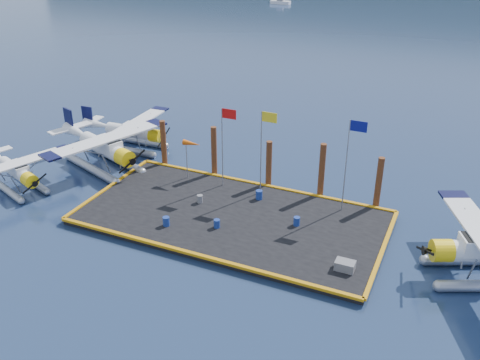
# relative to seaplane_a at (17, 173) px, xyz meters

# --- Properties ---
(ground) EXTENTS (4000.00, 4000.00, 0.00)m
(ground) POSITION_rel_seaplane_a_xyz_m (16.47, 2.31, -1.31)
(ground) COLOR navy
(ground) RESTS_ON ground
(dock) EXTENTS (20.00, 10.00, 0.40)m
(dock) POSITION_rel_seaplane_a_xyz_m (16.47, 2.31, -1.11)
(dock) COLOR black
(dock) RESTS_ON ground
(dock_bumpers) EXTENTS (20.25, 10.25, 0.18)m
(dock_bumpers) POSITION_rel_seaplane_a_xyz_m (16.47, 2.31, -0.82)
(dock_bumpers) COLOR #C1800B
(dock_bumpers) RESTS_ON dock
(seaplane_a) EXTENTS (7.84, 8.32, 3.00)m
(seaplane_a) POSITION_rel_seaplane_a_xyz_m (0.00, 0.00, 0.00)
(seaplane_a) COLOR #999DA7
(seaplane_a) RESTS_ON ground
(seaplane_b) EXTENTS (9.93, 10.54, 3.80)m
(seaplane_b) POSITION_rel_seaplane_a_xyz_m (3.91, 5.51, 0.35)
(seaplane_b) COLOR #999DA7
(seaplane_b) RESTS_ON ground
(seaplane_c) EXTENTS (8.30, 9.15, 3.26)m
(seaplane_c) POSITION_rel_seaplane_a_xyz_m (3.48, 9.85, 0.11)
(seaplane_c) COLOR #999DA7
(seaplane_c) RESTS_ON ground
(drum_0) EXTENTS (0.41, 0.41, 0.57)m
(drum_0) POSITION_rel_seaplane_a_xyz_m (13.68, 3.04, -0.62)
(drum_0) COLOR slate
(drum_0) RESTS_ON dock
(drum_1) EXTENTS (0.40, 0.40, 0.57)m
(drum_1) POSITION_rel_seaplane_a_xyz_m (16.23, 0.58, -0.62)
(drum_1) COLOR navy
(drum_1) RESTS_ON dock
(drum_2) EXTENTS (0.41, 0.41, 0.58)m
(drum_2) POSITION_rel_seaplane_a_xyz_m (20.81, 2.95, -0.62)
(drum_2) COLOR navy
(drum_2) RESTS_ON dock
(drum_3) EXTENTS (0.44, 0.44, 0.62)m
(drum_3) POSITION_rel_seaplane_a_xyz_m (13.14, -0.56, -0.60)
(drum_3) COLOR navy
(drum_3) RESTS_ON dock
(drum_5) EXTENTS (0.47, 0.47, 0.66)m
(drum_5) POSITION_rel_seaplane_a_xyz_m (17.25, 5.22, -0.58)
(drum_5) COLOR navy
(drum_5) RESTS_ON dock
(crate) EXTENTS (1.11, 0.74, 0.55)m
(crate) POSITION_rel_seaplane_a_xyz_m (24.87, -0.51, -0.63)
(crate) COLOR slate
(crate) RESTS_ON dock
(flagpole_red) EXTENTS (1.14, 0.08, 6.00)m
(flagpole_red) POSITION_rel_seaplane_a_xyz_m (14.17, 6.11, 3.09)
(flagpole_red) COLOR #919299
(flagpole_red) RESTS_ON dock
(flagpole_yellow) EXTENTS (1.14, 0.08, 6.20)m
(flagpole_yellow) POSITION_rel_seaplane_a_xyz_m (17.17, 6.11, 3.20)
(flagpole_yellow) COLOR #919299
(flagpole_yellow) RESTS_ON dock
(flagpole_blue) EXTENTS (1.14, 0.08, 6.50)m
(flagpole_blue) POSITION_rel_seaplane_a_xyz_m (23.16, 6.11, 3.38)
(flagpole_blue) COLOR #919299
(flagpole_blue) RESTS_ON dock
(windsock) EXTENTS (1.40, 0.44, 3.12)m
(windsock) POSITION_rel_seaplane_a_xyz_m (11.44, 6.11, 1.92)
(windsock) COLOR #919299
(windsock) RESTS_ON dock
(piling_0) EXTENTS (0.44, 0.44, 4.00)m
(piling_0) POSITION_rel_seaplane_a_xyz_m (7.97, 7.71, 0.69)
(piling_0) COLOR #4D2516
(piling_0) RESTS_ON ground
(piling_1) EXTENTS (0.44, 0.44, 4.20)m
(piling_1) POSITION_rel_seaplane_a_xyz_m (12.47, 7.71, 0.79)
(piling_1) COLOR #4D2516
(piling_1) RESTS_ON ground
(piling_2) EXTENTS (0.44, 0.44, 3.80)m
(piling_2) POSITION_rel_seaplane_a_xyz_m (16.97, 7.71, 0.59)
(piling_2) COLOR #4D2516
(piling_2) RESTS_ON ground
(piling_3) EXTENTS (0.44, 0.44, 4.30)m
(piling_3) POSITION_rel_seaplane_a_xyz_m (20.97, 7.71, 0.84)
(piling_3) COLOR #4D2516
(piling_3) RESTS_ON ground
(piling_4) EXTENTS (0.44, 0.44, 4.00)m
(piling_4) POSITION_rel_seaplane_a_xyz_m (24.97, 7.71, 0.69)
(piling_4) COLOR #4D2516
(piling_4) RESTS_ON ground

